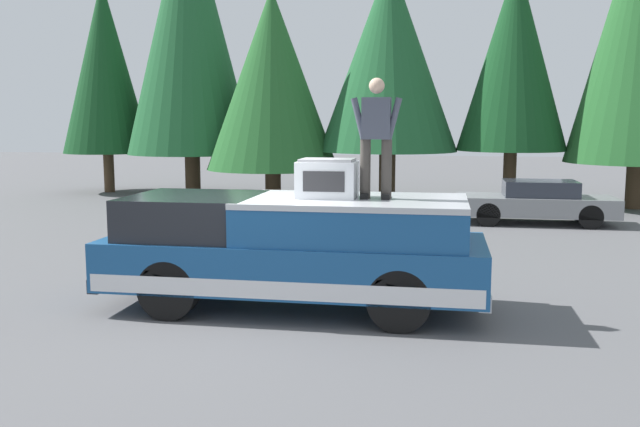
{
  "coord_description": "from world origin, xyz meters",
  "views": [
    {
      "loc": [
        -9.3,
        -2.75,
        2.75
      ],
      "look_at": [
        0.82,
        -0.94,
        1.35
      ],
      "focal_mm": 38.39,
      "sensor_mm": 36.0,
      "label": 1
    }
  ],
  "objects": [
    {
      "name": "conifer_center_left",
      "position": [
        14.09,
        -0.91,
        4.87
      ],
      "size": [
        4.68,
        4.68,
        8.06
      ],
      "color": "#4C3826",
      "rests_on": "ground"
    },
    {
      "name": "conifer_far_right",
      "position": [
        15.26,
        9.93,
        4.75
      ],
      "size": [
        3.29,
        3.29,
        8.01
      ],
      "color": "#4C3826",
      "rests_on": "ground"
    },
    {
      "name": "ground_plane",
      "position": [
        0.0,
        0.0,
        0.0
      ],
      "size": [
        90.0,
        90.0,
        0.0
      ],
      "primitive_type": "plane",
      "color": "#565659"
    },
    {
      "name": "compressor_unit",
      "position": [
        0.35,
        -1.13,
        1.93
      ],
      "size": [
        0.65,
        0.84,
        0.56
      ],
      "color": "silver",
      "rests_on": "pickup_truck"
    },
    {
      "name": "person_on_truck_bed",
      "position": [
        0.34,
        -1.83,
        2.55
      ],
      "size": [
        0.29,
        0.72,
        1.69
      ],
      "color": "#423D38",
      "rests_on": "pickup_truck"
    },
    {
      "name": "parked_car_grey",
      "position": [
        9.62,
        -5.27,
        0.58
      ],
      "size": [
        1.64,
        4.1,
        1.16
      ],
      "color": "gray",
      "rests_on": "ground"
    },
    {
      "name": "conifer_left",
      "position": [
        14.01,
        -4.96,
        4.8
      ],
      "size": [
        3.54,
        3.54,
        7.86
      ],
      "color": "#4C3826",
      "rests_on": "ground"
    },
    {
      "name": "conifer_right",
      "position": [
        14.92,
        6.39,
        6.16
      ],
      "size": [
        4.68,
        4.68,
        10.83
      ],
      "color": "#4C3826",
      "rests_on": "ground"
    },
    {
      "name": "conifer_center_right",
      "position": [
        13.69,
        3.01,
        4.12
      ],
      "size": [
        4.53,
        4.53,
        7.18
      ],
      "color": "#4C3826",
      "rests_on": "ground"
    },
    {
      "name": "pickup_truck",
      "position": [
        0.32,
        -0.65,
        0.87
      ],
      "size": [
        2.01,
        5.54,
        1.65
      ],
      "color": "navy",
      "rests_on": "ground"
    }
  ]
}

